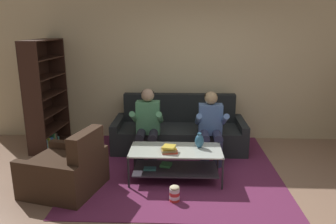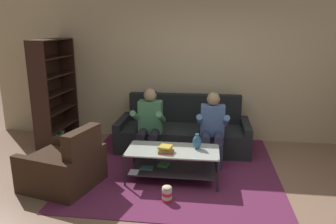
{
  "view_description": "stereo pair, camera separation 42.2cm",
  "coord_description": "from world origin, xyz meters",
  "views": [
    {
      "loc": [
        -0.38,
        -3.72,
        2.16
      ],
      "look_at": [
        -0.56,
        1.03,
        0.88
      ],
      "focal_mm": 35.0,
      "sensor_mm": 36.0,
      "label": 1
    },
    {
      "loc": [
        0.04,
        -3.68,
        2.16
      ],
      "look_at": [
        -0.56,
        1.03,
        0.88
      ],
      "focal_mm": 35.0,
      "sensor_mm": 36.0,
      "label": 2
    }
  ],
  "objects": [
    {
      "name": "area_rug",
      "position": [
        -0.42,
        1.08,
        0.01
      ],
      "size": [
        3.0,
        3.21,
        0.01
      ],
      "color": "#6A264C",
      "rests_on": "ground"
    },
    {
      "name": "vase",
      "position": [
        -0.11,
        0.66,
        0.56
      ],
      "size": [
        0.13,
        0.13,
        0.22
      ],
      "color": "#2D6083",
      "rests_on": "coffee_table"
    },
    {
      "name": "coffee_table",
      "position": [
        -0.45,
        0.58,
        0.31
      ],
      "size": [
        1.29,
        0.61,
        0.46
      ],
      "color": "beige",
      "rests_on": "ground"
    },
    {
      "name": "back_partition",
      "position": [
        0.0,
        2.46,
        1.45
      ],
      "size": [
        8.4,
        0.12,
        2.9
      ],
      "primitive_type": "cube",
      "color": "beige",
      "rests_on": "ground"
    },
    {
      "name": "ground",
      "position": [
        0.0,
        0.0,
        0.0
      ],
      "size": [
        16.8,
        16.8,
        0.0
      ],
      "primitive_type": "plane",
      "color": "#97745D"
    },
    {
      "name": "popcorn_tub",
      "position": [
        -0.44,
        -0.03,
        0.11
      ],
      "size": [
        0.13,
        0.13,
        0.22
      ],
      "color": "red",
      "rests_on": "ground"
    },
    {
      "name": "bookshelf",
      "position": [
        -2.79,
        1.81,
        0.81
      ],
      "size": [
        0.4,
        1.05,
        1.91
      ],
      "color": "#351F17",
      "rests_on": "ground"
    },
    {
      "name": "couch",
      "position": [
        -0.4,
        1.85,
        0.29
      ],
      "size": [
        2.3,
        0.9,
        0.93
      ],
      "color": "#222628",
      "rests_on": "ground"
    },
    {
      "name": "person_seated_left",
      "position": [
        -0.91,
        1.31,
        0.63
      ],
      "size": [
        0.5,
        0.58,
        1.16
      ],
      "color": "#23222C",
      "rests_on": "ground"
    },
    {
      "name": "book_stack",
      "position": [
        -0.53,
        0.48,
        0.5
      ],
      "size": [
        0.24,
        0.21,
        0.09
      ],
      "color": "red",
      "rests_on": "coffee_table"
    },
    {
      "name": "person_seated_right",
      "position": [
        0.11,
        1.3,
        0.61
      ],
      "size": [
        0.5,
        0.58,
        1.12
      ],
      "color": "#343758",
      "rests_on": "ground"
    },
    {
      "name": "armchair",
      "position": [
        -1.88,
        0.21,
        0.28
      ],
      "size": [
        1.08,
        1.06,
        0.86
      ],
      "color": "#392619",
      "rests_on": "ground"
    }
  ]
}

